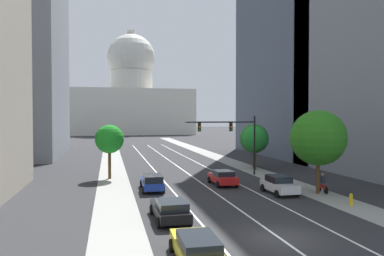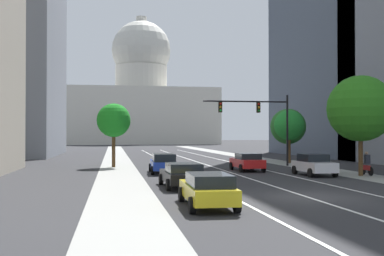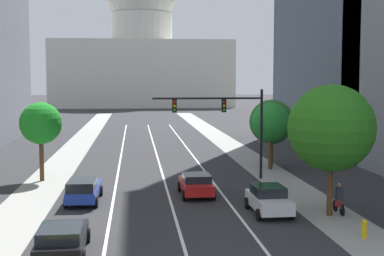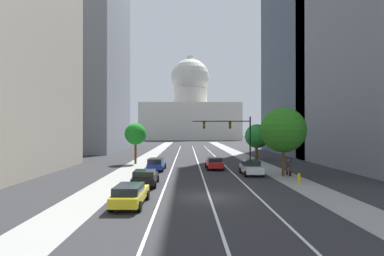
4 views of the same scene
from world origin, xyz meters
name	(u,v)px [view 4 (image 4 of 4)]	position (x,y,z in m)	size (l,w,h in m)	color
ground_plane	(195,154)	(0.00, 40.00, 0.00)	(400.00, 400.00, 0.00)	#2B2B2D
sidewalk_left	(149,156)	(-8.54, 35.00, 0.01)	(3.14, 130.00, 0.01)	gray
sidewalk_right	(242,156)	(8.54, 35.00, 0.01)	(3.14, 130.00, 0.01)	gray
lane_stripe_left	(175,162)	(-3.49, 25.00, 0.01)	(0.16, 90.00, 0.01)	white
lane_stripe_center	(198,162)	(0.00, 25.00, 0.01)	(0.16, 90.00, 0.01)	white
lane_stripe_right	(220,161)	(3.49, 25.00, 0.01)	(0.16, 90.00, 0.01)	white
office_tower_far_left	(78,40)	(-26.44, 48.96, 25.21)	(19.92, 24.92, 50.35)	gray
office_tower_far_right	(313,12)	(23.85, 40.29, 28.74)	(14.57, 29.54, 57.41)	#4C5666
capitol_building	(190,110)	(0.00, 131.11, 14.81)	(47.57, 23.37, 41.05)	beige
car_white	(251,168)	(5.23, 10.77, 0.80)	(2.07, 4.09, 1.55)	silver
car_yellow	(130,194)	(-5.23, -2.54, 0.75)	(2.01, 4.78, 1.39)	yellow
car_red	(214,163)	(1.74, 15.78, 0.76)	(2.11, 4.19, 1.44)	red
car_black	(145,177)	(-5.22, 4.66, 0.73)	(2.19, 4.79, 1.39)	black
car_blue	(156,164)	(-5.24, 14.57, 0.80)	(2.04, 4.79, 1.52)	#1E389E
traffic_signal_mast	(232,130)	(4.69, 21.28, 4.74)	(8.22, 0.39, 6.69)	black
fire_hydrant	(299,178)	(8.52, 5.67, 0.46)	(0.26, 0.35, 0.91)	yellow
cyclist	(289,168)	(9.08, 10.30, 0.85)	(0.36, 1.70, 1.72)	black
street_tree_far_right	(256,136)	(8.99, 25.29, 3.91)	(3.11, 3.11, 5.49)	#51381E
street_tree_mid_right	(257,136)	(9.45, 26.76, 3.82)	(3.78, 3.78, 5.72)	#51381E
street_tree_near_left	(136,134)	(-8.93, 22.05, 4.22)	(3.05, 3.05, 5.77)	#51381E
street_tree_near_right	(283,130)	(8.45, 10.04, 4.81)	(4.73, 4.73, 7.18)	#51381E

